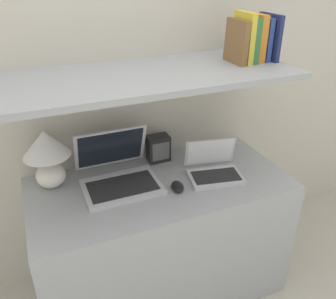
{
  "coord_description": "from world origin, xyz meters",
  "views": [
    {
      "loc": [
        -0.55,
        -1.09,
        1.72
      ],
      "look_at": [
        0.04,
        0.32,
        0.91
      ],
      "focal_mm": 38.0,
      "sensor_mm": 36.0,
      "label": 1
    }
  ],
  "objects_px": {
    "laptop_large": "(118,174)",
    "book_green": "(249,40)",
    "computer_mouse": "(178,187)",
    "book_brown": "(237,42)",
    "table_lamp": "(47,153)",
    "laptop_small": "(214,169)",
    "router_box": "(158,148)",
    "book_navy": "(269,37)",
    "book_blue": "(263,39)",
    "book_orange": "(256,38)",
    "book_yellow": "(243,38)"
  },
  "relations": [
    {
      "from": "computer_mouse",
      "to": "book_brown",
      "type": "height_order",
      "value": "book_brown"
    },
    {
      "from": "book_brown",
      "to": "book_yellow",
      "type": "bearing_deg",
      "value": 0.0
    },
    {
      "from": "table_lamp",
      "to": "laptop_large",
      "type": "xyz_separation_m",
      "value": [
        0.31,
        -0.1,
        -0.14
      ]
    },
    {
      "from": "router_box",
      "to": "book_brown",
      "type": "bearing_deg",
      "value": -23.62
    },
    {
      "from": "router_box",
      "to": "book_navy",
      "type": "height_order",
      "value": "book_navy"
    },
    {
      "from": "book_blue",
      "to": "book_brown",
      "type": "distance_m",
      "value": 0.15
    },
    {
      "from": "book_orange",
      "to": "book_yellow",
      "type": "relative_size",
      "value": 0.94
    },
    {
      "from": "computer_mouse",
      "to": "book_blue",
      "type": "bearing_deg",
      "value": 16.73
    },
    {
      "from": "book_blue",
      "to": "table_lamp",
      "type": "bearing_deg",
      "value": 174.08
    },
    {
      "from": "laptop_small",
      "to": "book_orange",
      "type": "distance_m",
      "value": 0.68
    },
    {
      "from": "table_lamp",
      "to": "book_orange",
      "type": "relative_size",
      "value": 1.36
    },
    {
      "from": "book_orange",
      "to": "table_lamp",
      "type": "bearing_deg",
      "value": 173.85
    },
    {
      "from": "book_brown",
      "to": "table_lamp",
      "type": "bearing_deg",
      "value": 173.12
    },
    {
      "from": "table_lamp",
      "to": "laptop_large",
      "type": "bearing_deg",
      "value": -17.49
    },
    {
      "from": "book_green",
      "to": "laptop_small",
      "type": "bearing_deg",
      "value": -152.83
    },
    {
      "from": "table_lamp",
      "to": "book_brown",
      "type": "bearing_deg",
      "value": -6.88
    },
    {
      "from": "book_yellow",
      "to": "computer_mouse",
      "type": "bearing_deg",
      "value": -158.86
    },
    {
      "from": "book_navy",
      "to": "book_yellow",
      "type": "distance_m",
      "value": 0.15
    },
    {
      "from": "book_brown",
      "to": "router_box",
      "type": "bearing_deg",
      "value": 156.38
    },
    {
      "from": "book_brown",
      "to": "book_navy",
      "type": "bearing_deg",
      "value": 0.0
    },
    {
      "from": "book_green",
      "to": "table_lamp",
      "type": "bearing_deg",
      "value": 173.6
    },
    {
      "from": "laptop_large",
      "to": "book_yellow",
      "type": "xyz_separation_m",
      "value": [
        0.66,
        -0.01,
        0.62
      ]
    },
    {
      "from": "laptop_large",
      "to": "computer_mouse",
      "type": "relative_size",
      "value": 3.53
    },
    {
      "from": "laptop_large",
      "to": "book_yellow",
      "type": "relative_size",
      "value": 1.59
    },
    {
      "from": "laptop_large",
      "to": "book_green",
      "type": "distance_m",
      "value": 0.92
    },
    {
      "from": "laptop_large",
      "to": "computer_mouse",
      "type": "xyz_separation_m",
      "value": [
        0.25,
        -0.17,
        -0.04
      ]
    },
    {
      "from": "computer_mouse",
      "to": "router_box",
      "type": "relative_size",
      "value": 0.72
    },
    {
      "from": "book_blue",
      "to": "book_brown",
      "type": "height_order",
      "value": "book_blue"
    },
    {
      "from": "computer_mouse",
      "to": "router_box",
      "type": "height_order",
      "value": "router_box"
    },
    {
      "from": "table_lamp",
      "to": "book_blue",
      "type": "bearing_deg",
      "value": -5.92
    },
    {
      "from": "table_lamp",
      "to": "book_yellow",
      "type": "xyz_separation_m",
      "value": [
        0.97,
        -0.11,
        0.48
      ]
    },
    {
      "from": "router_box",
      "to": "book_brown",
      "type": "height_order",
      "value": "book_brown"
    },
    {
      "from": "laptop_large",
      "to": "computer_mouse",
      "type": "distance_m",
      "value": 0.3
    },
    {
      "from": "book_green",
      "to": "book_yellow",
      "type": "bearing_deg",
      "value": 180.0
    },
    {
      "from": "laptop_small",
      "to": "computer_mouse",
      "type": "distance_m",
      "value": 0.23
    },
    {
      "from": "laptop_large",
      "to": "book_orange",
      "type": "distance_m",
      "value": 0.95
    },
    {
      "from": "laptop_large",
      "to": "book_green",
      "type": "relative_size",
      "value": 1.78
    },
    {
      "from": "book_blue",
      "to": "laptop_large",
      "type": "bearing_deg",
      "value": 178.97
    },
    {
      "from": "book_green",
      "to": "book_brown",
      "type": "height_order",
      "value": "book_green"
    },
    {
      "from": "book_blue",
      "to": "book_yellow",
      "type": "bearing_deg",
      "value": 180.0
    },
    {
      "from": "book_blue",
      "to": "book_yellow",
      "type": "distance_m",
      "value": 0.12
    },
    {
      "from": "laptop_small",
      "to": "book_yellow",
      "type": "distance_m",
      "value": 0.66
    },
    {
      "from": "laptop_large",
      "to": "laptop_small",
      "type": "xyz_separation_m",
      "value": [
        0.48,
        -0.12,
        -0.01
      ]
    },
    {
      "from": "table_lamp",
      "to": "book_yellow",
      "type": "distance_m",
      "value": 1.09
    },
    {
      "from": "book_yellow",
      "to": "book_green",
      "type": "bearing_deg",
      "value": 0.0
    },
    {
      "from": "computer_mouse",
      "to": "book_brown",
      "type": "distance_m",
      "value": 0.75
    },
    {
      "from": "book_blue",
      "to": "book_orange",
      "type": "distance_m",
      "value": 0.04
    },
    {
      "from": "router_box",
      "to": "computer_mouse",
      "type": "bearing_deg",
      "value": -93.56
    },
    {
      "from": "router_box",
      "to": "book_yellow",
      "type": "distance_m",
      "value": 0.73
    },
    {
      "from": "book_blue",
      "to": "book_orange",
      "type": "relative_size",
      "value": 0.92
    }
  ]
}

